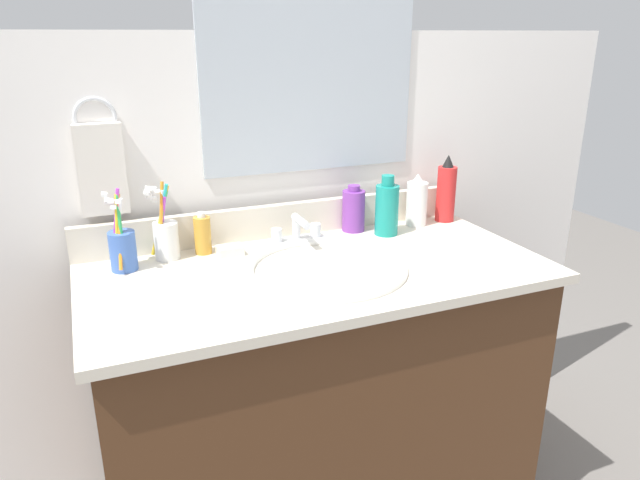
% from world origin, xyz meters
% --- Properties ---
extents(vanity_cabinet, '(1.05, 0.50, 0.74)m').
position_xyz_m(vanity_cabinet, '(0.00, 0.00, 0.37)').
color(vanity_cabinet, '#4C2D19').
rests_on(vanity_cabinet, ground_plane).
extents(countertop, '(1.10, 0.54, 0.02)m').
position_xyz_m(countertop, '(0.00, 0.00, 0.75)').
color(countertop, beige).
rests_on(countertop, vanity_cabinet).
extents(backsplash, '(1.10, 0.02, 0.09)m').
position_xyz_m(backsplash, '(0.00, 0.26, 0.81)').
color(backsplash, beige).
rests_on(backsplash, countertop).
extents(back_wall, '(2.20, 0.04, 1.30)m').
position_xyz_m(back_wall, '(0.00, 0.32, 0.65)').
color(back_wall, white).
rests_on(back_wall, ground_plane).
extents(mirror_panel, '(0.60, 0.01, 0.56)m').
position_xyz_m(mirror_panel, '(0.10, 0.30, 1.21)').
color(mirror_panel, '#B2BCC6').
extents(towel_ring, '(0.10, 0.01, 0.10)m').
position_xyz_m(towel_ring, '(-0.45, 0.30, 1.10)').
color(towel_ring, silver).
extents(hand_towel, '(0.11, 0.04, 0.22)m').
position_xyz_m(hand_towel, '(-0.45, 0.28, 0.98)').
color(hand_towel, silver).
extents(sink_basin, '(0.39, 0.39, 0.11)m').
position_xyz_m(sink_basin, '(0.01, -0.02, 0.73)').
color(sink_basin, white).
rests_on(sink_basin, countertop).
extents(faucet, '(0.16, 0.10, 0.08)m').
position_xyz_m(faucet, '(0.01, 0.18, 0.79)').
color(faucet, silver).
rests_on(faucet, countertop).
extents(bottle_cream_purple, '(0.06, 0.06, 0.13)m').
position_xyz_m(bottle_cream_purple, '(0.20, 0.22, 0.82)').
color(bottle_cream_purple, '#7A3899').
rests_on(bottle_cream_purple, countertop).
extents(bottle_oil_amber, '(0.04, 0.04, 0.11)m').
position_xyz_m(bottle_oil_amber, '(-0.23, 0.21, 0.81)').
color(bottle_oil_amber, gold).
rests_on(bottle_oil_amber, countertop).
extents(bottle_spray_red, '(0.06, 0.06, 0.20)m').
position_xyz_m(bottle_spray_red, '(0.49, 0.20, 0.85)').
color(bottle_spray_red, red).
rests_on(bottle_spray_red, countertop).
extents(bottle_lotion_white, '(0.06, 0.06, 0.15)m').
position_xyz_m(bottle_lotion_white, '(0.39, 0.20, 0.83)').
color(bottle_lotion_white, white).
rests_on(bottle_lotion_white, countertop).
extents(bottle_mouthwash_teal, '(0.06, 0.06, 0.17)m').
position_xyz_m(bottle_mouthwash_teal, '(0.27, 0.16, 0.84)').
color(bottle_mouthwash_teal, teal).
rests_on(bottle_mouthwash_teal, countertop).
extents(cup_white_ceramic, '(0.07, 0.06, 0.20)m').
position_xyz_m(cup_white_ceramic, '(-0.32, 0.20, 0.82)').
color(cup_white_ceramic, white).
rests_on(cup_white_ceramic, countertop).
extents(cup_blue_plastic, '(0.06, 0.09, 0.20)m').
position_xyz_m(cup_blue_plastic, '(-0.43, 0.17, 0.82)').
color(cup_blue_plastic, '#3F66B7').
rests_on(cup_blue_plastic, countertop).
extents(soap_bar, '(0.06, 0.04, 0.02)m').
position_xyz_m(soap_bar, '(-0.17, 0.17, 0.78)').
color(soap_bar, white).
rests_on(soap_bar, countertop).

